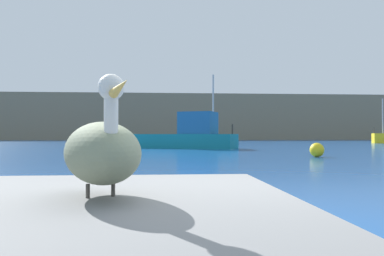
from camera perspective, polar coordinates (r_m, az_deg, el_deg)
name	(u,v)px	position (r m, az deg, el deg)	size (l,w,h in m)	color
ground_plane	(252,242)	(3.96, 8.84, -16.22)	(260.00, 260.00, 0.00)	#194C93
hillside_backdrop	(167,118)	(77.16, -3.67, 1.42)	(140.00, 16.26, 8.37)	#7F755B
pier_dock	(102,239)	(2.96, -13.10, -15.61)	(2.80, 3.19, 0.59)	gray
pelican	(102,151)	(2.85, -13.01, -3.34)	(0.81, 1.37, 0.84)	gray
fishing_boat_teal	(187,136)	(28.76, -0.68, -1.14)	(8.14, 5.46, 5.35)	teal
mooring_buoy	(317,150)	(18.64, 17.82, -3.08)	(0.65, 0.65, 0.65)	yellow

